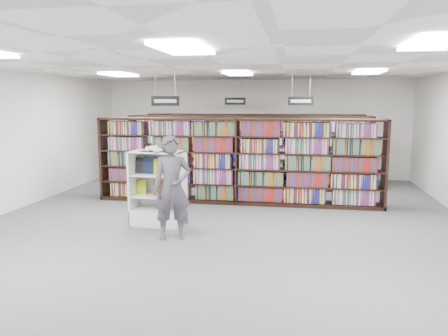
% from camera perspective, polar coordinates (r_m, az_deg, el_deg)
% --- Properties ---
extents(floor, '(12.00, 12.00, 0.00)m').
position_cam_1_polar(floor, '(9.01, -0.06, -7.42)').
color(floor, '#505055').
rests_on(floor, ground).
extents(ceiling, '(10.00, 12.00, 0.10)m').
position_cam_1_polar(ceiling, '(8.68, -0.06, 13.32)').
color(ceiling, white).
rests_on(ceiling, wall_back).
extents(wall_back, '(10.00, 0.10, 3.20)m').
position_cam_1_polar(wall_back, '(14.63, 3.96, 5.13)').
color(wall_back, white).
rests_on(wall_back, ground).
extents(wall_front, '(10.00, 0.10, 3.20)m').
position_cam_1_polar(wall_front, '(3.06, -19.84, -8.85)').
color(wall_front, white).
rests_on(wall_front, ground).
extents(bookshelf_row_near, '(7.00, 0.60, 2.10)m').
position_cam_1_polar(bookshelf_row_near, '(10.73, 1.76, 0.91)').
color(bookshelf_row_near, black).
rests_on(bookshelf_row_near, floor).
extents(bookshelf_row_mid, '(7.00, 0.60, 2.10)m').
position_cam_1_polar(bookshelf_row_mid, '(12.70, 3.02, 2.11)').
color(bookshelf_row_mid, black).
rests_on(bookshelf_row_mid, floor).
extents(bookshelf_row_far, '(7.00, 0.60, 2.10)m').
position_cam_1_polar(bookshelf_row_far, '(14.38, 3.82, 2.87)').
color(bookshelf_row_far, black).
rests_on(bookshelf_row_far, floor).
extents(aisle_sign_left, '(0.65, 0.02, 0.80)m').
position_cam_1_polar(aisle_sign_left, '(9.98, -7.68, 8.79)').
color(aisle_sign_left, '#B2B2B7').
rests_on(aisle_sign_left, ceiling).
extents(aisle_sign_right, '(0.65, 0.02, 0.80)m').
position_cam_1_polar(aisle_sign_right, '(11.53, 9.99, 8.71)').
color(aisle_sign_right, '#B2B2B7').
rests_on(aisle_sign_right, ceiling).
extents(aisle_sign_center, '(0.65, 0.02, 0.80)m').
position_cam_1_polar(aisle_sign_center, '(13.67, 1.46, 8.80)').
color(aisle_sign_center, '#B2B2B7').
rests_on(aisle_sign_center, ceiling).
extents(troffer_front_center, '(0.60, 1.20, 0.04)m').
position_cam_1_polar(troffer_front_center, '(5.76, -5.35, 15.26)').
color(troffer_front_center, white).
rests_on(troffer_front_center, ceiling).
extents(troffer_front_right, '(0.60, 1.20, 0.04)m').
position_cam_1_polar(troffer_front_right, '(5.77, 25.86, 14.44)').
color(troffer_front_right, white).
rests_on(troffer_front_right, ceiling).
extents(troffer_back_left, '(0.60, 1.20, 0.04)m').
position_cam_1_polar(troffer_back_left, '(11.46, -13.54, 11.75)').
color(troffer_back_left, white).
rests_on(troffer_back_left, ceiling).
extents(troffer_back_center, '(0.60, 1.20, 0.04)m').
position_cam_1_polar(troffer_back_center, '(10.65, 1.81, 12.23)').
color(troffer_back_center, white).
rests_on(troffer_back_center, ceiling).
extents(troffer_back_right, '(0.60, 1.20, 0.04)m').
position_cam_1_polar(troffer_back_right, '(10.66, 18.36, 11.80)').
color(troffer_back_right, white).
rests_on(troffer_back_right, ceiling).
extents(endcap_display, '(1.13, 0.64, 1.52)m').
position_cam_1_polar(endcap_display, '(9.02, -8.50, -4.20)').
color(endcap_display, silver).
rests_on(endcap_display, floor).
extents(open_book, '(0.61, 0.48, 0.12)m').
position_cam_1_polar(open_book, '(8.77, -9.38, 2.38)').
color(open_book, black).
rests_on(open_book, endcap_display).
extents(shopper, '(0.81, 0.67, 1.90)m').
position_cam_1_polar(shopper, '(7.97, -6.79, -2.59)').
color(shopper, '#49454F').
rests_on(shopper, floor).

